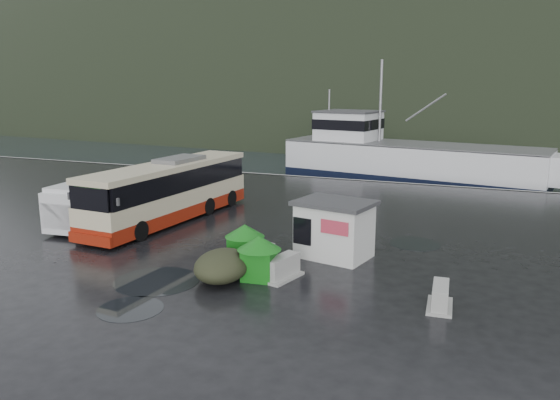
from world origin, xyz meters
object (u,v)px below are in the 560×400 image
at_px(waste_bin_left, 245,263).
at_px(jersey_barrier_c, 439,308).
at_px(fishing_trawler, 411,166).
at_px(coach_bus, 171,220).
at_px(waste_bin_right, 259,279).
at_px(ticket_kiosk, 334,257).
at_px(white_van, 95,225).
at_px(dome_tent, 223,280).
at_px(jersey_barrier_a, 257,267).
at_px(jersey_barrier_b, 282,279).

relative_size(waste_bin_left, jersey_barrier_c, 1.02).
height_order(waste_bin_left, fishing_trawler, fishing_trawler).
xyz_separation_m(coach_bus, waste_bin_right, (7.84, -6.31, 0.00)).
xyz_separation_m(ticket_kiosk, jersey_barrier_c, (4.61, -3.81, 0.00)).
distance_m(white_van, dome_tent, 10.80).
relative_size(coach_bus, waste_bin_right, 7.05).
bearing_deg(fishing_trawler, coach_bus, -99.88).
relative_size(waste_bin_left, dome_tent, 0.57).
height_order(coach_bus, waste_bin_left, coach_bus).
bearing_deg(fishing_trawler, ticket_kiosk, -77.98).
xyz_separation_m(waste_bin_left, ticket_kiosk, (3.06, 2.08, 0.00)).
height_order(ticket_kiosk, jersey_barrier_a, ticket_kiosk).
relative_size(white_van, waste_bin_right, 3.42).
relative_size(white_van, ticket_kiosk, 1.84).
relative_size(waste_bin_right, jersey_barrier_b, 0.95).
relative_size(dome_tent, jersey_barrier_a, 1.65).
xyz_separation_m(coach_bus, waste_bin_left, (6.59, -4.88, 0.00)).
bearing_deg(dome_tent, coach_bus, 133.84).
distance_m(jersey_barrier_a, jersey_barrier_c, 7.18).
relative_size(jersey_barrier_b, fishing_trawler, 0.07).
bearing_deg(coach_bus, waste_bin_right, -34.54).
xyz_separation_m(waste_bin_left, jersey_barrier_b, (2.02, -1.11, 0.00)).
xyz_separation_m(waste_bin_right, jersey_barrier_c, (6.42, -0.30, 0.00)).
bearing_deg(dome_tent, waste_bin_right, 26.29).
height_order(coach_bus, white_van, coach_bus).
bearing_deg(jersey_barrier_c, waste_bin_left, 167.30).
bearing_deg(jersey_barrier_b, waste_bin_right, -157.09).
xyz_separation_m(coach_bus, jersey_barrier_b, (8.61, -5.99, 0.00)).
bearing_deg(jersey_barrier_c, jersey_barrier_a, 168.33).
height_order(coach_bus, jersey_barrier_b, coach_bus).
xyz_separation_m(white_van, waste_bin_left, (9.69, -2.64, 0.00)).
xyz_separation_m(ticket_kiosk, jersey_barrier_a, (-2.42, -2.36, 0.00)).
bearing_deg(ticket_kiosk, jersey_barrier_b, -96.29).
distance_m(dome_tent, fishing_trawler, 31.05).
bearing_deg(jersey_barrier_a, waste_bin_right, -62.34).
bearing_deg(white_van, jersey_barrier_c, -18.95).
xyz_separation_m(coach_bus, white_van, (-3.10, -2.24, 0.00)).
bearing_deg(jersey_barrier_a, fishing_trawler, 86.92).
bearing_deg(fishing_trawler, white_van, -104.14).
xyz_separation_m(coach_bus, fishing_trawler, (8.81, 24.06, 0.00)).
bearing_deg(waste_bin_left, ticket_kiosk, 34.16).
height_order(waste_bin_right, jersey_barrier_c, waste_bin_right).
relative_size(white_van, dome_tent, 2.01).
bearing_deg(jersey_barrier_a, jersey_barrier_c, -11.67).
height_order(waste_bin_right, ticket_kiosk, ticket_kiosk).
bearing_deg(jersey_barrier_c, dome_tent, -177.75).
height_order(white_van, jersey_barrier_a, white_van).
bearing_deg(fishing_trawler, dome_tent, -83.79).
distance_m(waste_bin_left, jersey_barrier_b, 2.30).
distance_m(jersey_barrier_c, fishing_trawler, 31.15).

